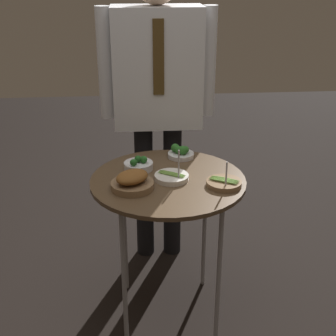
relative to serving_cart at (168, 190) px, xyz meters
name	(u,v)px	position (x,y,z in m)	size (l,w,h in m)	color
ground_plane	(168,311)	(0.00, 0.00, -0.66)	(8.00, 8.00, 0.00)	black
serving_cart	(168,190)	(0.00, 0.00, 0.00)	(0.66, 0.66, 0.72)	brown
bowl_asparagus_far_rim	(172,177)	(0.01, -0.01, 0.07)	(0.15, 0.15, 0.14)	silver
bowl_broccoli_near_rim	(138,165)	(-0.12, 0.11, 0.07)	(0.13, 0.13, 0.06)	silver
bowl_broccoli_center	(181,153)	(0.08, 0.23, 0.08)	(0.12, 0.12, 0.06)	silver
bowl_roast_front_center	(132,181)	(-0.15, -0.08, 0.08)	(0.18, 0.18, 0.08)	brown
bowl_asparagus_front_right	(224,183)	(0.22, -0.08, 0.07)	(0.15, 0.15, 0.12)	brown
waiter_figure	(157,83)	(-0.01, 0.52, 0.34)	(0.59, 0.22, 1.59)	black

